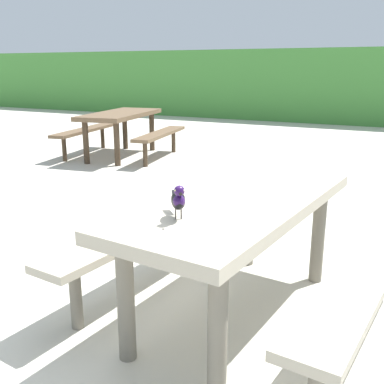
% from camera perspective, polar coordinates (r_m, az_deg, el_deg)
% --- Properties ---
extents(ground_plane, '(60.00, 60.00, 0.00)m').
position_cam_1_polar(ground_plane, '(3.09, 2.54, -12.92)').
color(ground_plane, beige).
extents(hedge_wall, '(28.00, 1.80, 1.94)m').
position_cam_1_polar(hedge_wall, '(13.31, 22.63, 12.13)').
color(hedge_wall, '#428438').
rests_on(hedge_wall, ground).
extents(picnic_table_foreground, '(1.85, 1.87, 0.74)m').
position_cam_1_polar(picnic_table_foreground, '(2.68, 5.80, -4.51)').
color(picnic_table_foreground, '#B2A893').
rests_on(picnic_table_foreground, ground).
extents(bird_grackle, '(0.18, 0.25, 0.18)m').
position_cam_1_polar(bird_grackle, '(2.22, -1.72, -0.92)').
color(bird_grackle, black).
rests_on(bird_grackle, picnic_table_foreground).
extents(picnic_table_mid_left, '(1.94, 1.97, 0.74)m').
position_cam_1_polar(picnic_table_mid_left, '(7.74, -8.91, 8.48)').
color(picnic_table_mid_left, brown).
rests_on(picnic_table_mid_left, ground).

